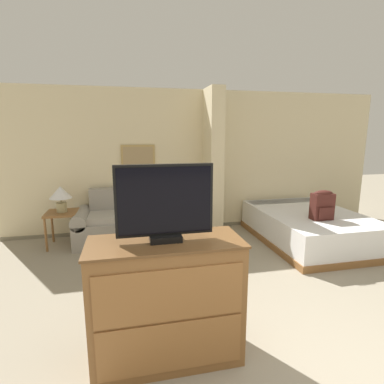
% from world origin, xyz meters
% --- Properties ---
extents(wall_back, '(7.18, 0.16, 2.60)m').
position_xyz_m(wall_back, '(-0.00, 4.26, 1.29)').
color(wall_back, beige).
rests_on(wall_back, ground_plane).
extents(wall_partition_pillar, '(0.24, 0.59, 2.60)m').
position_xyz_m(wall_partition_pillar, '(0.12, 3.91, 1.30)').
color(wall_partition_pillar, beige).
rests_on(wall_partition_pillar, ground_plane).
extents(couch, '(2.19, 0.84, 0.87)m').
position_xyz_m(couch, '(-1.20, 3.78, 0.31)').
color(couch, gray).
rests_on(couch, ground_plane).
extents(coffee_table, '(0.79, 0.41, 0.39)m').
position_xyz_m(coffee_table, '(-1.24, 2.81, 0.34)').
color(coffee_table, brown).
rests_on(coffee_table, ground_plane).
extents(side_table, '(0.50, 0.50, 0.57)m').
position_xyz_m(side_table, '(-2.46, 3.73, 0.49)').
color(side_table, brown).
rests_on(side_table, ground_plane).
extents(table_lamp, '(0.35, 0.35, 0.42)m').
position_xyz_m(table_lamp, '(-2.46, 3.73, 0.86)').
color(table_lamp, tan).
rests_on(table_lamp, side_table).
extents(tv_dresser, '(1.19, 0.51, 1.01)m').
position_xyz_m(tv_dresser, '(-1.15, 0.88, 0.50)').
color(tv_dresser, brown).
rests_on(tv_dresser, ground_plane).
extents(tv, '(0.73, 0.16, 0.59)m').
position_xyz_m(tv, '(-1.15, 0.88, 1.30)').
color(tv, black).
rests_on(tv, tv_dresser).
extents(bed, '(1.56, 2.19, 0.51)m').
position_xyz_m(bed, '(1.56, 3.07, 0.26)').
color(bed, brown).
rests_on(bed, ground_plane).
extents(backpack, '(0.32, 0.20, 0.46)m').
position_xyz_m(backpack, '(1.48, 2.62, 0.75)').
color(backpack, '#471E19').
rests_on(backpack, bed).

